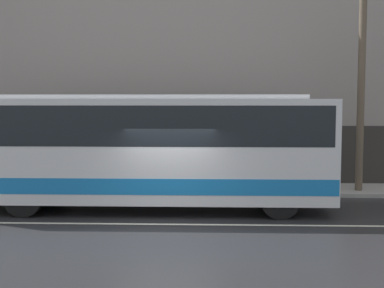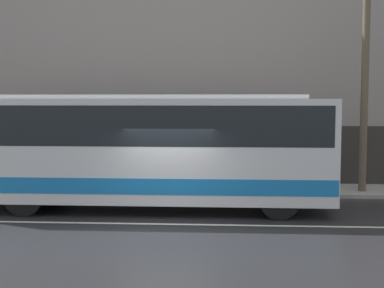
% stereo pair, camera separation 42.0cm
% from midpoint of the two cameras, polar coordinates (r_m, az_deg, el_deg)
% --- Properties ---
extents(ground_plane, '(60.00, 60.00, 0.00)m').
position_cam_midpoint_polar(ground_plane, '(14.30, -1.87, -8.55)').
color(ground_plane, '#262628').
extents(sidewalk, '(60.00, 2.39, 0.13)m').
position_cam_midpoint_polar(sidewalk, '(19.36, -0.39, -4.81)').
color(sidewalk, '#A09E99').
rests_on(sidewalk, ground_plane).
extents(building_facade, '(60.00, 0.35, 9.20)m').
position_cam_midpoint_polar(building_facade, '(20.45, -0.13, 7.99)').
color(building_facade, gray).
rests_on(building_facade, ground_plane).
extents(lane_stripe, '(54.00, 0.14, 0.01)m').
position_cam_midpoint_polar(lane_stripe, '(14.30, -1.87, -8.54)').
color(lane_stripe, beige).
rests_on(lane_stripe, ground_plane).
extents(transit_bus, '(11.18, 2.58, 3.43)m').
position_cam_midpoint_polar(transit_bus, '(15.94, -4.65, -0.14)').
color(transit_bus, silver).
rests_on(transit_bus, ground_plane).
extents(utility_pole_near, '(0.25, 0.25, 6.90)m').
position_cam_midpoint_polar(utility_pole_near, '(19.28, 18.53, 5.39)').
color(utility_pole_near, brown).
rests_on(utility_pole_near, sidewalk).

